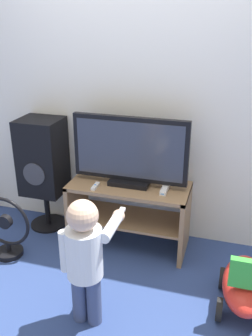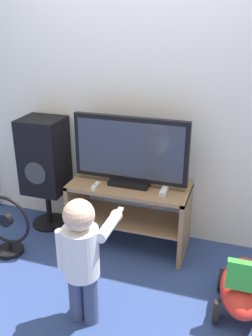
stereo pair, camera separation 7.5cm
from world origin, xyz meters
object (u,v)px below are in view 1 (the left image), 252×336
(child, at_px, (85,253))
(television, at_px, (130,152))
(speaker_tower, at_px, (43,159))
(remote_primary, at_px, (95,186))
(ride_on_toy, at_px, (245,285))
(floor_fan, at_px, (6,230))
(game_console, at_px, (165,189))

(child, bearing_deg, television, 89.36)
(speaker_tower, bearing_deg, television, -4.35)
(television, xyz_separation_m, remote_primary, (-0.25, -0.15, -0.27))
(speaker_tower, distance_m, ride_on_toy, 1.98)
(speaker_tower, distance_m, floor_fan, 0.70)
(child, relative_size, ride_on_toy, 1.49)
(remote_primary, xyz_separation_m, ride_on_toy, (1.23, -0.39, -0.40))
(remote_primary, relative_size, speaker_tower, 0.12)
(game_console, relative_size, speaker_tower, 0.18)
(child, bearing_deg, floor_fan, 152.63)
(game_console, height_order, ride_on_toy, game_console)
(television, height_order, game_console, television)
(remote_primary, distance_m, child, 0.84)
(child, bearing_deg, ride_on_toy, 22.46)
(television, xyz_separation_m, speaker_tower, (-0.84, 0.06, -0.18))
(remote_primary, bearing_deg, television, 30.58)
(game_console, bearing_deg, floor_fan, -161.27)
(speaker_tower, bearing_deg, floor_fan, -99.41)
(game_console, xyz_separation_m, ride_on_toy, (0.67, -0.48, -0.41))
(remote_primary, height_order, speaker_tower, speaker_tower)
(remote_primary, height_order, ride_on_toy, remote_primary)
(remote_primary, relative_size, floor_fan, 0.24)
(ride_on_toy, bearing_deg, game_console, 144.30)
(remote_primary, relative_size, ride_on_toy, 0.22)
(remote_primary, height_order, floor_fan, remote_primary)
(television, height_order, remote_primary, television)
(game_console, bearing_deg, ride_on_toy, -35.70)
(television, height_order, floor_fan, television)
(game_console, height_order, child, child)
(television, height_order, speaker_tower, television)
(speaker_tower, bearing_deg, ride_on_toy, -18.24)
(remote_primary, bearing_deg, floor_fan, -154.51)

